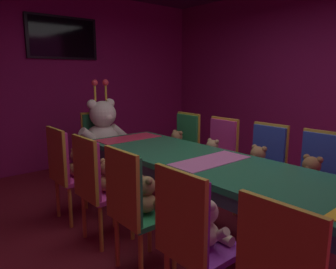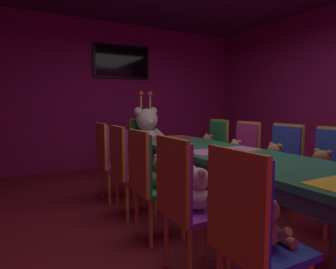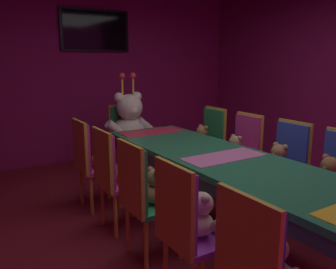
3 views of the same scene
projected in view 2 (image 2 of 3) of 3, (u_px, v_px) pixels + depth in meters
The scene contains 24 objects.
ground_plane at pixel (222, 221), 2.92m from camera, with size 7.90×7.90×0.00m, color maroon.
wall_back at pixel (121, 96), 5.59m from camera, with size 5.20×0.12×2.80m, color #8C1959.
banquet_table at pixel (223, 159), 2.86m from camera, with size 0.90×3.11×0.75m.
chair_left_0 at pixel (246, 225), 1.41m from camera, with size 0.42×0.41×0.98m.
teddy_left_0 at pixel (267, 224), 1.48m from camera, with size 0.22×0.28×0.26m.
chair_left_1 at pixel (182, 193), 1.92m from camera, with size 0.42×0.41×0.98m.
teddy_left_1 at pixel (199, 191), 1.99m from camera, with size 0.25×0.33×0.31m.
chair_left_2 at pixel (147, 174), 2.47m from camera, with size 0.42×0.41×0.98m.
teddy_left_2 at pixel (161, 173), 2.54m from camera, with size 0.24×0.31×0.30m.
chair_left_3 at pixel (125, 162), 2.99m from camera, with size 0.42×0.41×0.98m.
teddy_left_3 at pixel (137, 162), 3.06m from camera, with size 0.24×0.31×0.30m.
chair_left_4 at pixel (108, 154), 3.50m from camera, with size 0.42×0.41×0.98m.
teddy_left_4 at pixel (119, 154), 3.57m from camera, with size 0.24×0.31×0.30m.
chair_right_1 at pixel (330, 167), 2.75m from camera, with size 0.42×0.41×0.98m.
teddy_right_1 at pixel (321, 168), 2.68m from camera, with size 0.27×0.34×0.32m.
chair_right_2 at pixel (283, 158), 3.25m from camera, with size 0.42×0.41×0.98m.
teddy_right_2 at pixel (274, 159), 3.19m from camera, with size 0.26×0.34×0.32m.
chair_right_3 at pixel (244, 151), 3.78m from camera, with size 0.42×0.41×0.98m.
teddy_right_3 at pixel (235, 152), 3.71m from camera, with size 0.24×0.31×0.29m.
chair_right_4 at pixel (215, 145), 4.33m from camera, with size 0.42×0.41×0.98m.
teddy_right_4 at pixel (207, 146), 4.27m from camera, with size 0.25×0.33×0.31m.
throne_chair at pixel (143, 142), 4.71m from camera, with size 0.41×0.42×0.98m.
king_teddy_bear at pixel (147, 132), 4.54m from camera, with size 0.76×0.59×0.97m.
wall_tv at pixel (122, 62), 5.45m from camera, with size 1.11×0.06×0.65m.
Camera 2 is at (-1.82, -2.22, 1.19)m, focal length 30.09 mm.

